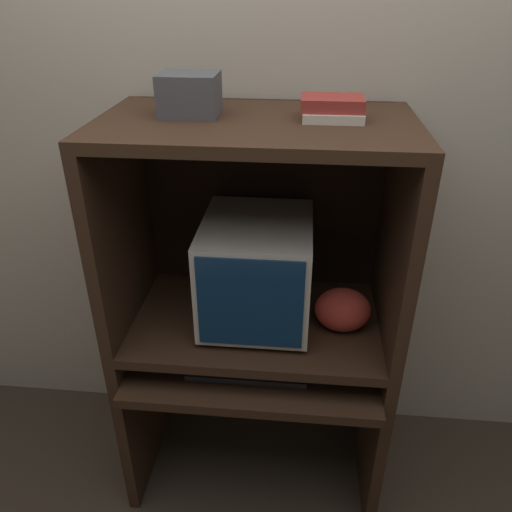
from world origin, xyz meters
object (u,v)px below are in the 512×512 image
Objects in this scene: mouse at (329,372)px; keyboard at (247,368)px; storage_box at (190,94)px; snack_bag at (343,310)px; book_stack at (332,108)px; crt_monitor at (255,270)px.

keyboard is at bearing -178.77° from mouse.
mouse is 0.41× the size of storage_box.
snack_bag is (0.04, 0.11, 0.18)m from mouse.
keyboard is 0.92m from storage_box.
crt_monitor is at bearing -176.69° from book_stack.
mouse is at bearing -20.70° from storage_box.
storage_box is (-0.42, 0.01, 0.03)m from book_stack.
crt_monitor is 6.15× the size of mouse.
keyboard is at bearing -94.40° from crt_monitor.
crt_monitor is 0.59m from book_stack.
crt_monitor is at bearing -6.27° from storage_box.
book_stack is (0.24, 0.17, 0.85)m from keyboard.
storage_box reaches higher than keyboard.
crt_monitor is at bearing 85.60° from keyboard.
storage_box is at bearing 135.39° from keyboard.
keyboard is (-0.01, -0.16, -0.30)m from crt_monitor.
keyboard is at bearing -44.61° from storage_box.
snack_bag is at bearing -7.62° from storage_box.
storage_box is at bearing 178.81° from book_stack.
storage_box is at bearing 173.73° from crt_monitor.
keyboard is 0.39m from snack_bag.
storage_box is (-0.19, 0.18, 0.88)m from keyboard.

